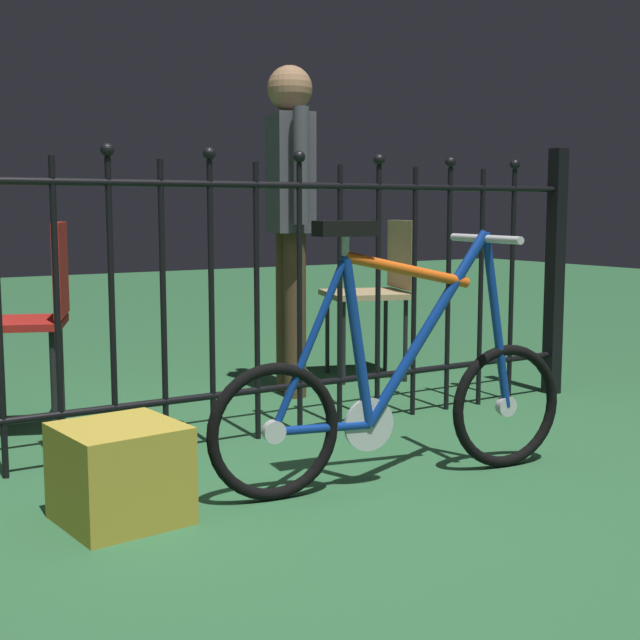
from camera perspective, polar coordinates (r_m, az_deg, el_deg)
The scene contains 7 objects.
ground_plane at distance 2.82m, azimuth -0.66°, elevation -11.98°, with size 20.00×20.00×0.00m, color #2D643A.
iron_fence at distance 3.37m, azimuth -8.76°, elevation 1.77°, with size 3.92×0.07×1.22m.
bicycle at distance 2.98m, azimuth 4.98°, elevation -4.66°, with size 1.33×0.40×0.89m.
chair_red at distance 3.76m, azimuth -17.85°, elevation 0.86°, with size 0.48×0.48×0.87m.
chair_tan at distance 4.84m, azimuth 3.93°, elevation 2.48°, with size 0.54×0.54×0.86m.
person_visitor at distance 4.36m, azimuth -1.94°, elevation 7.67°, with size 0.25×0.46×1.61m.
display_crate at distance 2.72m, azimuth -12.82°, elevation -9.64°, with size 0.34×0.34×0.29m, color #B29933.
Camera 1 is at (-1.38, -2.27, 0.93)m, focal length 49.45 mm.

